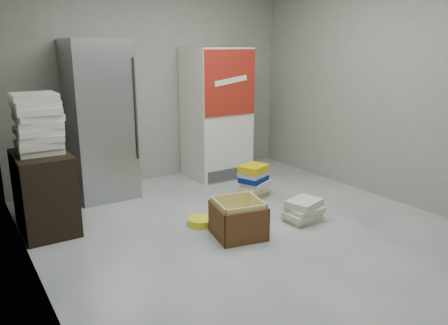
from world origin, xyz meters
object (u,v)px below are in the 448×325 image
at_px(wood_shelf, 44,192).
at_px(steel_fridge, 100,120).
at_px(coke_cooler, 216,113).
at_px(cardboard_box, 238,221).
at_px(phonebook_stack_main, 254,181).

bearing_deg(wood_shelf, steel_fridge, 41.31).
relative_size(coke_cooler, cardboard_box, 3.30).
height_order(steel_fridge, cardboard_box, steel_fridge).
height_order(wood_shelf, phonebook_stack_main, wood_shelf).
bearing_deg(coke_cooler, cardboard_box, -116.04).
distance_m(wood_shelf, cardboard_box, 1.97).
relative_size(steel_fridge, cardboard_box, 3.49).
xyz_separation_m(coke_cooler, cardboard_box, (-0.93, -1.91, -0.75)).
height_order(coke_cooler, wood_shelf, coke_cooler).
relative_size(phonebook_stack_main, cardboard_box, 0.80).
xyz_separation_m(steel_fridge, wood_shelf, (-0.83, -0.73, -0.55)).
relative_size(coke_cooler, wood_shelf, 2.25).
relative_size(wood_shelf, phonebook_stack_main, 1.84).
distance_m(wood_shelf, phonebook_stack_main, 2.39).
bearing_deg(steel_fridge, phonebook_stack_main, -35.00).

